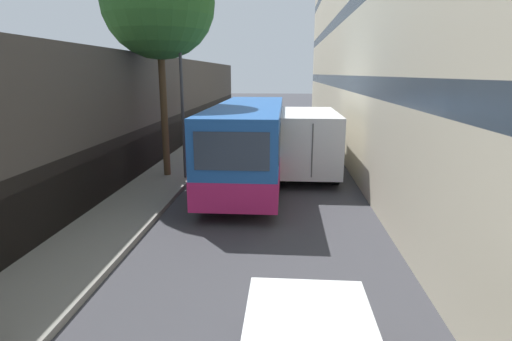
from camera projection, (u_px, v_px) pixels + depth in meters
name	position (u px, v px, depth m)	size (l,w,h in m)	color
ground_plane	(264.00, 188.00, 15.52)	(150.00, 150.00, 0.00)	#38383D
sidewalk_left	(159.00, 184.00, 15.80)	(2.25, 60.00, 0.15)	gray
building_left_shopfront	(99.00, 126.00, 15.42)	(2.40, 60.00, 5.18)	#423D38
bus	(249.00, 141.00, 16.21)	(2.60, 10.62, 3.12)	#1E519E
box_truck	(307.00, 138.00, 17.94)	(2.35, 7.25, 2.75)	silver
panel_van	(257.00, 122.00, 26.84)	(1.98, 4.43, 2.00)	#BCBCC1
street_lamp	(180.00, 41.00, 15.21)	(0.36, 0.80, 7.96)	#38383D
street_tree_left	(158.00, 2.00, 15.31)	(4.37, 4.37, 9.06)	#4C3823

